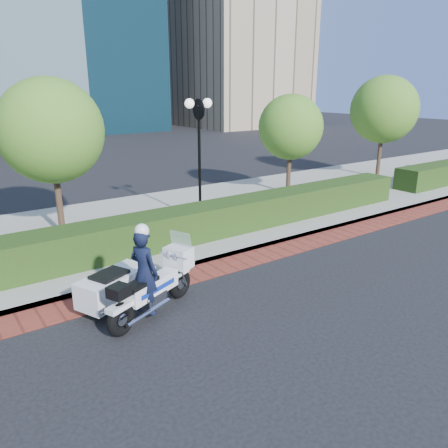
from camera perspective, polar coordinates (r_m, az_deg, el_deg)
ground at (r=11.33m, az=6.83°, el=-7.26°), size 120.00×120.00×0.00m
brick_strip at (r=12.38m, az=2.19°, el=-4.91°), size 60.00×1.00×0.01m
sidewalk at (r=15.96m, az=-7.66°, el=0.39°), size 60.00×8.00×0.15m
hedge_main at (r=13.79m, az=-3.08°, el=0.29°), size 18.00×1.20×1.00m
lamppost at (r=15.17m, az=-3.27°, el=10.78°), size 1.02×0.70×4.21m
tree_b at (r=14.55m, az=-21.68°, el=11.21°), size 3.20×3.20×4.89m
tree_c at (r=19.57m, az=8.70°, el=12.37°), size 2.80×2.80×4.30m
tree_d at (r=24.47m, az=20.18°, el=13.84°), size 3.40×3.40×5.16m
tower_right at (r=58.20m, az=2.48°, el=26.62°), size 14.00×12.00×28.00m
police_motorcycle at (r=9.62m, az=-11.54°, el=-7.42°), size 2.70×2.03×2.12m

